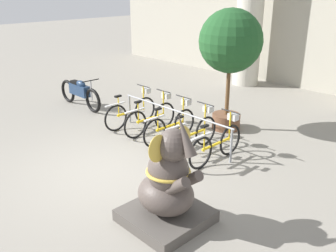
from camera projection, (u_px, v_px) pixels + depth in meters
ground_plane at (114, 169)px, 7.54m from camera, size 60.00×60.00×0.00m
building_facade at (326, 0)px, 12.04m from camera, size 20.00×0.20×6.00m
column_left at (250, 10)px, 12.99m from camera, size 1.16×1.16×5.16m
bike_rack at (174, 116)px, 8.75m from camera, size 3.45×0.05×0.77m
bicycle_0 at (132, 111)px, 9.69m from camera, size 0.48×1.65×1.02m
bicycle_1 at (151, 117)px, 9.25m from camera, size 0.48×1.65×1.02m
bicycle_2 at (171, 125)px, 8.76m from camera, size 0.48×1.65×1.02m
bicycle_3 at (193, 133)px, 8.26m from camera, size 0.48×1.65×1.02m
bicycle_4 at (217, 143)px, 7.76m from camera, size 0.48×1.65×1.02m
elephant_statue at (168, 187)px, 5.66m from camera, size 1.20×1.20×1.88m
motorcycle at (80, 92)px, 11.16m from camera, size 2.11×0.55×0.95m
potted_tree at (230, 46)px, 8.92m from camera, size 1.53×1.53×2.99m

